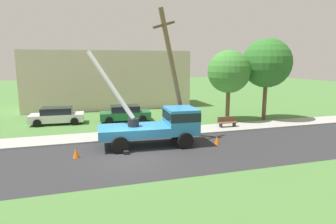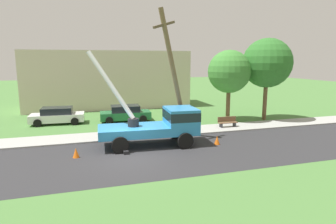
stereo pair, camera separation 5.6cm
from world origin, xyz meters
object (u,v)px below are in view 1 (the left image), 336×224
at_px(park_bench, 227,122).
at_px(roadside_tree_far, 267,63).
at_px(utility_truck, 161,123).
at_px(traffic_cone_behind, 76,153).
at_px(traffic_cone_ahead, 217,140).
at_px(parked_sedan_green, 125,113).
at_px(leaning_utility_pole, 174,73).
at_px(parked_sedan_white, 57,116).
at_px(roadside_tree_near, 229,72).

relative_size(park_bench, roadside_tree_far, 0.22).
height_order(utility_truck, traffic_cone_behind, utility_truck).
relative_size(traffic_cone_ahead, traffic_cone_behind, 1.00).
height_order(traffic_cone_ahead, parked_sedan_green, parked_sedan_green).
bearing_deg(leaning_utility_pole, traffic_cone_behind, -158.64).
bearing_deg(utility_truck, leaning_utility_pole, 48.01).
bearing_deg(traffic_cone_behind, utility_truck, 11.93).
bearing_deg(utility_truck, traffic_cone_ahead, -16.78).
height_order(parked_sedan_white, parked_sedan_green, same).
height_order(parked_sedan_green, roadside_tree_far, roadside_tree_far).
bearing_deg(traffic_cone_ahead, roadside_tree_far, 38.09).
bearing_deg(leaning_utility_pole, parked_sedan_green, 110.70).
bearing_deg(roadside_tree_near, utility_truck, -144.57).
distance_m(parked_sedan_green, roadside_tree_near, 9.88).
distance_m(roadside_tree_near, roadside_tree_far, 3.59).
xyz_separation_m(utility_truck, leaning_utility_pole, (1.31, 1.46, 3.08)).
bearing_deg(parked_sedan_white, roadside_tree_far, -10.99).
height_order(traffic_cone_behind, roadside_tree_far, roadside_tree_far).
height_order(utility_truck, park_bench, utility_truck).
xyz_separation_m(utility_truck, traffic_cone_ahead, (3.46, -1.04, -1.13)).
height_order(traffic_cone_ahead, traffic_cone_behind, same).
bearing_deg(utility_truck, roadside_tree_near, 35.43).
relative_size(leaning_utility_pole, traffic_cone_ahead, 15.63).
height_order(park_bench, roadside_tree_far, roadside_tree_far).
bearing_deg(roadside_tree_far, roadside_tree_near, 172.52).
relative_size(utility_truck, parked_sedan_white, 1.51).
relative_size(park_bench, roadside_tree_near, 0.25).
xyz_separation_m(utility_truck, roadside_tree_near, (7.72, 5.49, 2.97)).
xyz_separation_m(parked_sedan_white, roadside_tree_far, (18.06, -3.51, 4.40)).
relative_size(leaning_utility_pole, park_bench, 5.47).
distance_m(leaning_utility_pole, traffic_cone_ahead, 5.34).
relative_size(traffic_cone_ahead, park_bench, 0.35).
bearing_deg(traffic_cone_behind, park_bench, 19.34).
bearing_deg(roadside_tree_far, traffic_cone_ahead, -141.91).
xyz_separation_m(traffic_cone_ahead, traffic_cone_behind, (-8.71, -0.07, 0.00)).
bearing_deg(roadside_tree_near, parked_sedan_white, 168.18).
relative_size(parked_sedan_green, roadside_tree_near, 0.72).
bearing_deg(utility_truck, traffic_cone_behind, -168.07).
distance_m(parked_sedan_white, parked_sedan_green, 5.76).
bearing_deg(traffic_cone_ahead, utility_truck, 163.22).
bearing_deg(utility_truck, park_bench, 25.02).
bearing_deg(park_bench, parked_sedan_green, 146.43).
xyz_separation_m(parked_sedan_green, park_bench, (7.47, -4.96, -0.25)).
relative_size(leaning_utility_pole, traffic_cone_behind, 15.63).
height_order(traffic_cone_ahead, roadside_tree_far, roadside_tree_far).
xyz_separation_m(leaning_utility_pole, parked_sedan_green, (-2.44, 6.46, -3.78)).
relative_size(traffic_cone_ahead, parked_sedan_white, 0.13).
relative_size(traffic_cone_ahead, roadside_tree_far, 0.08).
distance_m(traffic_cone_ahead, parked_sedan_white, 14.08).
relative_size(parked_sedan_white, roadside_tree_near, 0.71).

